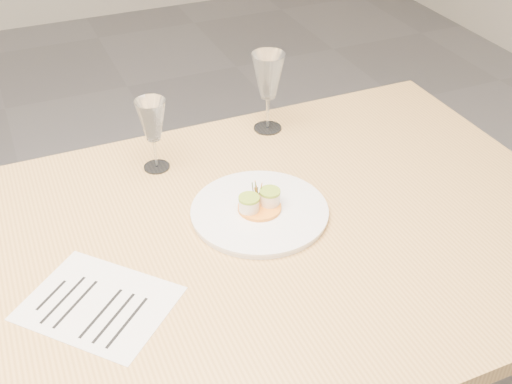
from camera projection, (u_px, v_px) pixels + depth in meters
name	position (u px, v px, depth m)	size (l,w,h in m)	color
dining_table	(49.00, 316.00, 1.29)	(2.40, 1.00, 0.75)	#DDAC60
dinner_plate	(260.00, 210.00, 1.44)	(0.31, 0.31, 0.08)	white
recipe_sheet	(98.00, 304.00, 1.22)	(0.34, 0.34, 0.00)	white
wine_glass_2	(152.00, 122.00, 1.53)	(0.07, 0.07, 0.19)	white
wine_glass_3	(268.00, 77.00, 1.68)	(0.09, 0.09, 0.22)	white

